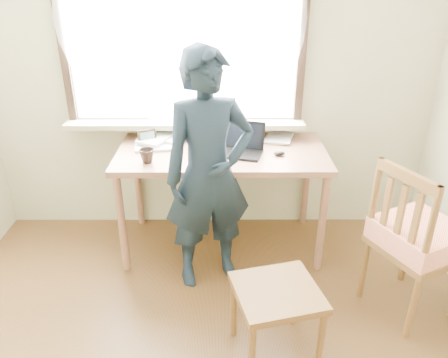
{
  "coord_description": "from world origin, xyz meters",
  "views": [
    {
      "loc": [
        0.1,
        -1.34,
        2.03
      ],
      "look_at": [
        0.1,
        0.95,
        0.92
      ],
      "focal_mm": 35.0,
      "sensor_mm": 36.0,
      "label": 1
    }
  ],
  "objects_px": {
    "work_chair": "(277,300)",
    "side_chair": "(417,238)",
    "laptop": "(241,145)",
    "desk": "(222,161)",
    "mug_white": "(212,138)",
    "mug_dark": "(147,156)",
    "person": "(209,174)"
  },
  "relations": [
    {
      "from": "desk",
      "to": "mug_white",
      "type": "xyz_separation_m",
      "value": [
        -0.07,
        0.13,
        0.13
      ]
    },
    {
      "from": "mug_white",
      "to": "person",
      "type": "relative_size",
      "value": 0.07
    },
    {
      "from": "side_chair",
      "to": "person",
      "type": "relative_size",
      "value": 0.63
    },
    {
      "from": "desk",
      "to": "mug_white",
      "type": "height_order",
      "value": "mug_white"
    },
    {
      "from": "work_chair",
      "to": "laptop",
      "type": "bearing_deg",
      "value": 98.66
    },
    {
      "from": "desk",
      "to": "laptop",
      "type": "height_order",
      "value": "laptop"
    },
    {
      "from": "desk",
      "to": "work_chair",
      "type": "xyz_separation_m",
      "value": [
        0.3,
        -1.11,
        -0.35
      ]
    },
    {
      "from": "laptop",
      "to": "side_chair",
      "type": "bearing_deg",
      "value": -33.53
    },
    {
      "from": "mug_white",
      "to": "mug_dark",
      "type": "xyz_separation_m",
      "value": [
        -0.44,
        -0.36,
        0.0
      ]
    },
    {
      "from": "desk",
      "to": "side_chair",
      "type": "bearing_deg",
      "value": -31.62
    },
    {
      "from": "side_chair",
      "to": "desk",
      "type": "bearing_deg",
      "value": 148.38
    },
    {
      "from": "mug_dark",
      "to": "person",
      "type": "bearing_deg",
      "value": -22.88
    },
    {
      "from": "mug_dark",
      "to": "side_chair",
      "type": "bearing_deg",
      "value": -16.7
    },
    {
      "from": "desk",
      "to": "side_chair",
      "type": "distance_m",
      "value": 1.42
    },
    {
      "from": "laptop",
      "to": "mug_white",
      "type": "relative_size",
      "value": 3.08
    },
    {
      "from": "laptop",
      "to": "work_chair",
      "type": "distance_m",
      "value": 1.19
    },
    {
      "from": "mug_white",
      "to": "mug_dark",
      "type": "distance_m",
      "value": 0.57
    },
    {
      "from": "work_chair",
      "to": "side_chair",
      "type": "height_order",
      "value": "side_chair"
    },
    {
      "from": "desk",
      "to": "mug_white",
      "type": "relative_size",
      "value": 12.81
    },
    {
      "from": "mug_dark",
      "to": "side_chair",
      "type": "xyz_separation_m",
      "value": [
        1.71,
        -0.51,
        -0.33
      ]
    },
    {
      "from": "mug_white",
      "to": "side_chair",
      "type": "relative_size",
      "value": 0.12
    },
    {
      "from": "desk",
      "to": "side_chair",
      "type": "relative_size",
      "value": 1.49
    },
    {
      "from": "mug_dark",
      "to": "person",
      "type": "distance_m",
      "value": 0.47
    },
    {
      "from": "desk",
      "to": "side_chair",
      "type": "height_order",
      "value": "side_chair"
    },
    {
      "from": "laptop",
      "to": "side_chair",
      "type": "relative_size",
      "value": 0.36
    },
    {
      "from": "desk",
      "to": "work_chair",
      "type": "distance_m",
      "value": 1.2
    },
    {
      "from": "desk",
      "to": "mug_dark",
      "type": "relative_size",
      "value": 14.71
    },
    {
      "from": "side_chair",
      "to": "person",
      "type": "distance_m",
      "value": 1.35
    },
    {
      "from": "mug_dark",
      "to": "person",
      "type": "height_order",
      "value": "person"
    },
    {
      "from": "mug_dark",
      "to": "work_chair",
      "type": "bearing_deg",
      "value": -47.41
    },
    {
      "from": "mug_dark",
      "to": "work_chair",
      "type": "relative_size",
      "value": 0.19
    },
    {
      "from": "desk",
      "to": "mug_dark",
      "type": "height_order",
      "value": "mug_dark"
    }
  ]
}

